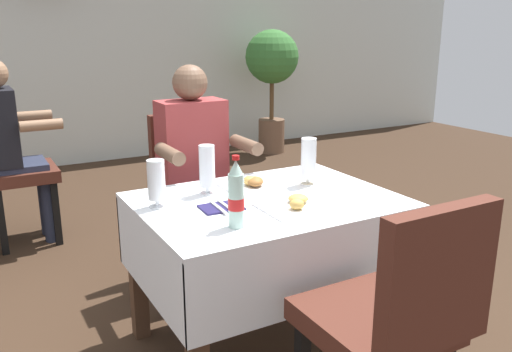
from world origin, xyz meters
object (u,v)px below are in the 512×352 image
(potted_plant_corner, at_px, (272,68))
(background_chair_right, at_px, (6,166))
(chair_far_diner_seat, at_px, (196,188))
(plate_near_camera, at_px, (294,205))
(plate_far_diner, at_px, (252,184))
(napkin_cutlery_set, at_px, (221,207))
(cola_bottle_primary, at_px, (236,196))
(seated_diner_far, at_px, (197,167))
(beer_glass_left, at_px, (156,182))
(main_dining_table, at_px, (267,235))
(background_patron, at_px, (11,142))
(beer_glass_right, at_px, (308,161))
(beer_glass_middle, at_px, (207,169))
(chair_near_camera_side, at_px, (394,316))

(potted_plant_corner, bearing_deg, background_chair_right, -152.72)
(chair_far_diner_seat, xyz_separation_m, potted_plant_corner, (2.09, 2.64, 0.44))
(plate_near_camera, relative_size, plate_far_diner, 1.02)
(napkin_cutlery_set, bearing_deg, cola_bottle_primary, -100.89)
(background_chair_right, bearing_deg, plate_far_diner, -61.74)
(seated_diner_far, xyz_separation_m, potted_plant_corner, (2.13, 2.75, 0.28))
(plate_far_diner, distance_m, beer_glass_left, 0.49)
(main_dining_table, xyz_separation_m, cola_bottle_primary, (-0.27, -0.24, 0.29))
(plate_near_camera, height_order, background_patron, background_patron)
(napkin_cutlery_set, bearing_deg, beer_glass_right, 12.10)
(beer_glass_middle, relative_size, beer_glass_right, 0.99)
(background_chair_right, relative_size, potted_plant_corner, 0.68)
(beer_glass_left, distance_m, napkin_cutlery_set, 0.29)
(background_chair_right, bearing_deg, chair_near_camera_side, -71.43)
(background_patron, bearing_deg, main_dining_table, -65.65)
(plate_near_camera, bearing_deg, potted_plant_corner, 60.31)
(napkin_cutlery_set, bearing_deg, seated_diner_far, 74.79)
(background_chair_right, bearing_deg, chair_far_diner_seat, -50.28)
(seated_diner_far, distance_m, beer_glass_middle, 0.54)
(background_patron, height_order, potted_plant_corner, potted_plant_corner)
(plate_near_camera, xyz_separation_m, cola_bottle_primary, (-0.31, -0.07, 0.11))
(main_dining_table, bearing_deg, beer_glass_left, 164.23)
(beer_glass_left, xyz_separation_m, potted_plant_corner, (2.55, 3.32, 0.16))
(beer_glass_right, relative_size, napkin_cutlery_set, 1.18)
(seated_diner_far, height_order, beer_glass_middle, seated_diner_far)
(cola_bottle_primary, bearing_deg, chair_far_diner_seat, 75.26)
(chair_near_camera_side, height_order, beer_glass_middle, chair_near_camera_side)
(seated_diner_far, distance_m, plate_far_diner, 0.53)
(beer_glass_middle, bearing_deg, background_chair_right, 112.62)
(beer_glass_middle, relative_size, napkin_cutlery_set, 1.17)
(main_dining_table, relative_size, chair_near_camera_side, 1.15)
(main_dining_table, distance_m, seated_diner_far, 0.72)
(plate_far_diner, bearing_deg, background_patron, 116.99)
(beer_glass_left, bearing_deg, chair_far_diner_seat, 55.92)
(main_dining_table, height_order, plate_far_diner, plate_far_diner)
(beer_glass_middle, distance_m, background_patron, 1.83)
(beer_glass_left, distance_m, beer_glass_middle, 0.27)
(background_chair_right, distance_m, potted_plant_corner, 3.41)
(chair_near_camera_side, xyz_separation_m, beer_glass_middle, (-0.20, 1.00, 0.28))
(main_dining_table, distance_m, plate_far_diner, 0.26)
(cola_bottle_primary, bearing_deg, potted_plant_corner, 57.29)
(chair_far_diner_seat, xyz_separation_m, seated_diner_far, (-0.04, -0.11, 0.16))
(beer_glass_right, height_order, background_chair_right, background_chair_right)
(plate_near_camera, xyz_separation_m, background_patron, (-0.89, 2.07, -0.02))
(plate_far_diner, relative_size, cola_bottle_primary, 0.87)
(potted_plant_corner, bearing_deg, seated_diner_far, -127.75)
(chair_near_camera_side, bearing_deg, cola_bottle_primary, 115.76)
(beer_glass_left, height_order, cola_bottle_primary, cola_bottle_primary)
(beer_glass_middle, bearing_deg, plate_near_camera, -57.30)
(beer_glass_right, bearing_deg, cola_bottle_primary, -149.23)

